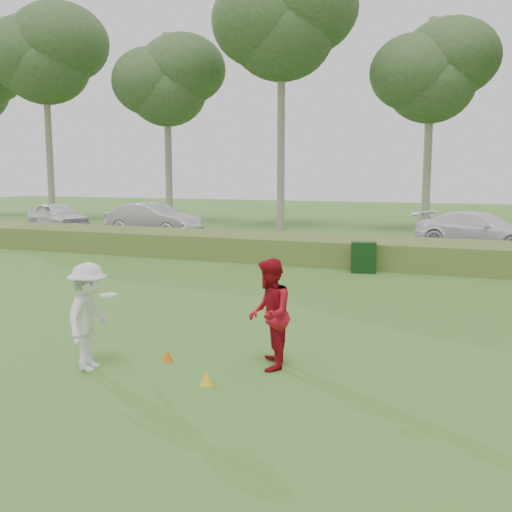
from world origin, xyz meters
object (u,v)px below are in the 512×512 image
at_px(cone_orange, 167,355).
at_px(car_left, 58,216).
at_px(player_red, 269,314).
at_px(car_right, 480,230).
at_px(cone_yellow, 207,378).
at_px(player_white, 89,317).
at_px(car_mid, 153,220).
at_px(utility_cabinet, 363,257).

bearing_deg(cone_orange, car_left, 134.75).
relative_size(player_red, car_right, 0.34).
xyz_separation_m(cone_orange, cone_yellow, (1.14, -0.77, 0.01)).
bearing_deg(car_left, player_white, -115.04).
xyz_separation_m(player_red, car_mid, (-12.67, 16.83, -0.02)).
distance_m(player_white, cone_orange, 1.50).
relative_size(cone_yellow, car_mid, 0.04).
xyz_separation_m(player_red, cone_yellow, (-0.62, -1.10, -0.81)).
bearing_deg(car_right, car_mid, 111.91).
bearing_deg(player_white, cone_orange, -62.98).
relative_size(player_white, car_right, 0.33).
xyz_separation_m(utility_cabinet, car_left, (-18.94, 7.40, 0.36)).
bearing_deg(player_white, car_mid, 16.09).
xyz_separation_m(cone_orange, car_mid, (-10.90, 17.16, 0.80)).
height_order(cone_yellow, utility_cabinet, utility_cabinet).
distance_m(utility_cabinet, car_mid, 14.08).
height_order(player_red, car_mid, player_red).
height_order(cone_orange, car_right, car_right).
relative_size(player_red, car_left, 0.39).
distance_m(cone_orange, car_right, 18.46).
height_order(player_white, car_mid, player_white).
height_order(player_red, cone_yellow, player_red).
relative_size(player_white, car_mid, 0.35).
distance_m(player_white, cone_yellow, 2.27).
xyz_separation_m(cone_yellow, utility_cabinet, (0.24, 11.08, 0.39)).
relative_size(utility_cabinet, car_right, 0.19).
height_order(player_red, car_right, player_red).
relative_size(cone_orange, car_right, 0.04).
xyz_separation_m(cone_yellow, car_left, (-18.70, 18.48, 0.75)).
relative_size(player_white, utility_cabinet, 1.76).
height_order(cone_orange, car_left, car_left).
bearing_deg(car_mid, cone_orange, -141.00).
xyz_separation_m(car_mid, car_right, (15.81, 0.62, -0.06)).
relative_size(cone_orange, utility_cabinet, 0.21).
height_order(car_left, car_right, car_left).
height_order(player_white, cone_orange, player_white).
distance_m(player_white, car_right, 19.51).
xyz_separation_m(player_red, car_right, (3.14, 17.45, -0.07)).
bearing_deg(car_right, cone_yellow, -171.79).
xyz_separation_m(player_white, car_left, (-16.57, 18.53, -0.03)).
relative_size(cone_yellow, car_left, 0.05).
distance_m(cone_orange, utility_cabinet, 10.41).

